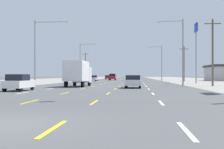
{
  "coord_description": "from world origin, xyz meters",
  "views": [
    {
      "loc": [
        3.98,
        -8.01,
        1.43
      ],
      "look_at": [
        -0.54,
        44.65,
        1.61
      ],
      "focal_mm": 45.97,
      "sensor_mm": 36.0,
      "label": 1
    }
  ],
  "objects_px": {
    "streetlight_right_row_0": "(180,47)",
    "sedan_inner_right_near": "(133,81)",
    "box_truck_inner_left_mid": "(78,72)",
    "streetlight_right_row_1": "(160,61)",
    "sedan_far_left_midfar": "(94,78)",
    "pole_sign_right_row_1": "(196,39)",
    "streetlight_left_row_1": "(82,59)",
    "streetlight_left_row_0": "(39,47)",
    "hatchback_far_left_farther": "(108,77)",
    "suv_inner_left_far": "(113,77)",
    "hatchback_far_left_nearest": "(19,82)"
  },
  "relations": [
    {
      "from": "streetlight_right_row_0",
      "to": "sedan_inner_right_near",
      "type": "bearing_deg",
      "value": -136.63
    },
    {
      "from": "box_truck_inner_left_mid",
      "to": "streetlight_right_row_1",
      "type": "bearing_deg",
      "value": 68.86
    },
    {
      "from": "sedan_far_left_midfar",
      "to": "pole_sign_right_row_1",
      "type": "distance_m",
      "value": 30.22
    },
    {
      "from": "sedan_inner_right_near",
      "to": "streetlight_left_row_1",
      "type": "height_order",
      "value": "streetlight_left_row_1"
    },
    {
      "from": "streetlight_left_row_0",
      "to": "streetlight_right_row_0",
      "type": "bearing_deg",
      "value": 0.0
    },
    {
      "from": "streetlight_left_row_1",
      "to": "sedan_inner_right_near",
      "type": "bearing_deg",
      "value": -70.8
    },
    {
      "from": "pole_sign_right_row_1",
      "to": "streetlight_left_row_0",
      "type": "relative_size",
      "value": 1.19
    },
    {
      "from": "hatchback_far_left_farther",
      "to": "streetlight_right_row_0",
      "type": "distance_m",
      "value": 70.13
    },
    {
      "from": "suv_inner_left_far",
      "to": "streetlight_right_row_1",
      "type": "height_order",
      "value": "streetlight_right_row_1"
    },
    {
      "from": "suv_inner_left_far",
      "to": "streetlight_left_row_1",
      "type": "xyz_separation_m",
      "value": [
        -6.37,
        -16.18,
        4.55
      ]
    },
    {
      "from": "sedan_inner_right_near",
      "to": "suv_inner_left_far",
      "type": "bearing_deg",
      "value": 97.22
    },
    {
      "from": "box_truck_inner_left_mid",
      "to": "hatchback_far_left_farther",
      "type": "xyz_separation_m",
      "value": [
        -3.26,
        70.34,
        -1.05
      ]
    },
    {
      "from": "box_truck_inner_left_mid",
      "to": "streetlight_left_row_1",
      "type": "relative_size",
      "value": 0.75
    },
    {
      "from": "sedan_inner_right_near",
      "to": "box_truck_inner_left_mid",
      "type": "xyz_separation_m",
      "value": [
        -7.15,
        3.53,
        1.08
      ]
    },
    {
      "from": "sedan_inner_right_near",
      "to": "streetlight_right_row_1",
      "type": "relative_size",
      "value": 0.52
    },
    {
      "from": "sedan_far_left_midfar",
      "to": "hatchback_far_left_farther",
      "type": "xyz_separation_m",
      "value": [
        0.12,
        34.46,
        0.03
      ]
    },
    {
      "from": "sedan_far_left_midfar",
      "to": "streetlight_right_row_1",
      "type": "bearing_deg",
      "value": -4.71
    },
    {
      "from": "streetlight_left_row_0",
      "to": "streetlight_left_row_1",
      "type": "distance_m",
      "value": 32.15
    },
    {
      "from": "sedan_inner_right_near",
      "to": "streetlight_right_row_1",
      "type": "height_order",
      "value": "streetlight_right_row_1"
    },
    {
      "from": "sedan_far_left_midfar",
      "to": "streetlight_right_row_0",
      "type": "xyz_separation_m",
      "value": [
        16.76,
        -33.52,
        4.42
      ]
    },
    {
      "from": "sedan_inner_right_near",
      "to": "streetlight_left_row_1",
      "type": "xyz_separation_m",
      "value": [
        -13.25,
        38.03,
        4.82
      ]
    },
    {
      "from": "suv_inner_left_far",
      "to": "pole_sign_right_row_1",
      "type": "distance_m",
      "value": 39.62
    },
    {
      "from": "sedan_inner_right_near",
      "to": "sedan_far_left_midfar",
      "type": "height_order",
      "value": "same"
    },
    {
      "from": "box_truck_inner_left_mid",
      "to": "streetlight_right_row_1",
      "type": "relative_size",
      "value": 0.83
    },
    {
      "from": "streetlight_right_row_0",
      "to": "sedan_far_left_midfar",
      "type": "bearing_deg",
      "value": 116.57
    },
    {
      "from": "sedan_far_left_midfar",
      "to": "streetlight_right_row_1",
      "type": "distance_m",
      "value": 17.33
    },
    {
      "from": "sedan_far_left_midfar",
      "to": "streetlight_right_row_1",
      "type": "relative_size",
      "value": 0.52
    },
    {
      "from": "suv_inner_left_far",
      "to": "streetlight_right_row_1",
      "type": "xyz_separation_m",
      "value": [
        13.06,
        -16.18,
        4.04
      ]
    },
    {
      "from": "sedan_inner_right_near",
      "to": "pole_sign_right_row_1",
      "type": "distance_m",
      "value": 23.65
    },
    {
      "from": "sedan_inner_right_near",
      "to": "streetlight_right_row_0",
      "type": "relative_size",
      "value": 0.5
    },
    {
      "from": "box_truck_inner_left_mid",
      "to": "streetlight_left_row_1",
      "type": "bearing_deg",
      "value": 100.02
    },
    {
      "from": "hatchback_far_left_nearest",
      "to": "sedan_inner_right_near",
      "type": "distance_m",
      "value": 12.75
    },
    {
      "from": "hatchback_far_left_nearest",
      "to": "pole_sign_right_row_1",
      "type": "bearing_deg",
      "value": 51.19
    },
    {
      "from": "pole_sign_right_row_1",
      "to": "streetlight_left_row_0",
      "type": "distance_m",
      "value": 27.94
    },
    {
      "from": "streetlight_right_row_0",
      "to": "streetlight_left_row_1",
      "type": "relative_size",
      "value": 0.94
    },
    {
      "from": "box_truck_inner_left_mid",
      "to": "sedan_far_left_midfar",
      "type": "xyz_separation_m",
      "value": [
        -3.39,
        35.88,
        -1.08
      ]
    },
    {
      "from": "hatchback_far_left_nearest",
      "to": "sedan_inner_right_near",
      "type": "xyz_separation_m",
      "value": [
        10.5,
        7.24,
        -0.03
      ]
    },
    {
      "from": "suv_inner_left_far",
      "to": "sedan_far_left_midfar",
      "type": "bearing_deg",
      "value": -103.91
    },
    {
      "from": "suv_inner_left_far",
      "to": "streetlight_right_row_1",
      "type": "relative_size",
      "value": 0.56
    },
    {
      "from": "streetlight_right_row_0",
      "to": "streetlight_left_row_0",
      "type": "bearing_deg",
      "value": 180.0
    },
    {
      "from": "hatchback_far_left_nearest",
      "to": "streetlight_right_row_1",
      "type": "bearing_deg",
      "value": 69.77
    },
    {
      "from": "box_truck_inner_left_mid",
      "to": "hatchback_far_left_farther",
      "type": "distance_m",
      "value": 70.42
    },
    {
      "from": "hatchback_far_left_nearest",
      "to": "streetlight_right_row_0",
      "type": "bearing_deg",
      "value": 38.11
    },
    {
      "from": "pole_sign_right_row_1",
      "to": "streetlight_left_row_0",
      "type": "height_order",
      "value": "pole_sign_right_row_1"
    },
    {
      "from": "suv_inner_left_far",
      "to": "streetlight_left_row_1",
      "type": "height_order",
      "value": "streetlight_left_row_1"
    },
    {
      "from": "hatchback_far_left_nearest",
      "to": "streetlight_left_row_1",
      "type": "xyz_separation_m",
      "value": [
        -2.75,
        45.26,
        4.8
      ]
    },
    {
      "from": "sedan_inner_right_near",
      "to": "streetlight_right_row_0",
      "type": "xyz_separation_m",
      "value": [
        6.23,
        5.88,
        4.42
      ]
    },
    {
      "from": "sedan_inner_right_near",
      "to": "streetlight_left_row_1",
      "type": "relative_size",
      "value": 0.47
    },
    {
      "from": "sedan_far_left_midfar",
      "to": "hatchback_far_left_farther",
      "type": "distance_m",
      "value": 34.46
    },
    {
      "from": "sedan_inner_right_near",
      "to": "streetlight_left_row_0",
      "type": "relative_size",
      "value": 0.49
    }
  ]
}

